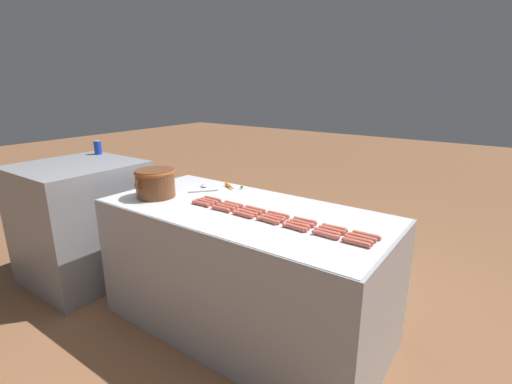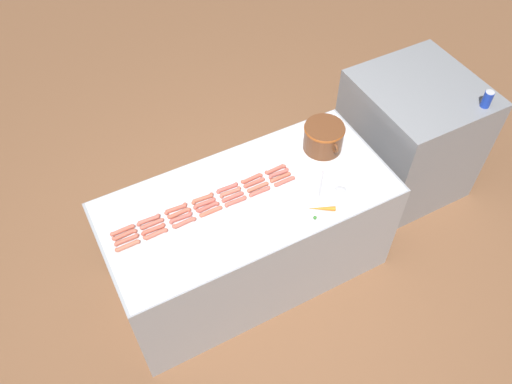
% 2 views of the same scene
% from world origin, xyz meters
% --- Properties ---
extents(ground_plane, '(20.00, 20.00, 0.00)m').
position_xyz_m(ground_plane, '(0.00, 0.00, 0.00)').
color(ground_plane, brown).
extents(griddle_counter, '(0.89, 1.91, 0.88)m').
position_xyz_m(griddle_counter, '(0.00, 0.00, 0.44)').
color(griddle_counter, '#9EA0A5').
rests_on(griddle_counter, ground_plane).
extents(back_cabinet, '(0.90, 0.86, 1.01)m').
position_xyz_m(back_cabinet, '(-0.22, 1.57, 0.50)').
color(back_cabinet, gray).
rests_on(back_cabinet, ground_plane).
extents(hot_dog_0, '(0.03, 0.16, 0.03)m').
position_xyz_m(hot_dog_0, '(-0.11, -0.79, 0.89)').
color(hot_dog_0, '#C9604B').
rests_on(hot_dog_0, griddle_counter).
extents(hot_dog_1, '(0.03, 0.16, 0.03)m').
position_xyz_m(hot_dog_1, '(-0.11, -0.63, 0.89)').
color(hot_dog_1, '#C66251').
rests_on(hot_dog_1, griddle_counter).
extents(hot_dog_2, '(0.04, 0.16, 0.03)m').
position_xyz_m(hot_dog_2, '(-0.12, -0.45, 0.89)').
color(hot_dog_2, '#C75D49').
rests_on(hot_dog_2, griddle_counter).
extents(hot_dog_3, '(0.04, 0.16, 0.03)m').
position_xyz_m(hot_dog_3, '(-0.11, -0.27, 0.89)').
color(hot_dog_3, '#C46249').
rests_on(hot_dog_3, griddle_counter).
extents(hot_dog_4, '(0.03, 0.16, 0.03)m').
position_xyz_m(hot_dog_4, '(-0.12, -0.09, 0.89)').
color(hot_dog_4, '#CD5D51').
rests_on(hot_dog_4, griddle_counter).
extents(hot_dog_5, '(0.03, 0.16, 0.03)m').
position_xyz_m(hot_dog_5, '(-0.11, 0.09, 0.89)').
color(hot_dog_5, '#CB5C48').
rests_on(hot_dog_5, griddle_counter).
extents(hot_dog_6, '(0.03, 0.16, 0.03)m').
position_xyz_m(hot_dog_6, '(-0.11, 0.26, 0.89)').
color(hot_dog_6, '#C45C4A').
rests_on(hot_dog_6, griddle_counter).
extents(hot_dog_7, '(0.03, 0.16, 0.03)m').
position_xyz_m(hot_dog_7, '(-0.08, -0.79, 0.89)').
color(hot_dog_7, '#C25E49').
rests_on(hot_dog_7, griddle_counter).
extents(hot_dog_8, '(0.03, 0.16, 0.03)m').
position_xyz_m(hot_dog_8, '(-0.07, -0.62, 0.89)').
color(hot_dog_8, '#C1604D').
rests_on(hot_dog_8, griddle_counter).
extents(hot_dog_9, '(0.03, 0.16, 0.03)m').
position_xyz_m(hot_dog_9, '(-0.07, -0.44, 0.89)').
color(hot_dog_9, '#C85E47').
rests_on(hot_dog_9, griddle_counter).
extents(hot_dog_10, '(0.03, 0.16, 0.03)m').
position_xyz_m(hot_dog_10, '(-0.07, -0.27, 0.89)').
color(hot_dog_10, '#CB5B4C').
rests_on(hot_dog_10, griddle_counter).
extents(hot_dog_11, '(0.04, 0.16, 0.03)m').
position_xyz_m(hot_dog_11, '(-0.08, -0.09, 0.89)').
color(hot_dog_11, '#CA6650').
rests_on(hot_dog_11, griddle_counter).
extents(hot_dog_12, '(0.03, 0.16, 0.03)m').
position_xyz_m(hot_dog_12, '(-0.07, 0.08, 0.89)').
color(hot_dog_12, '#BF5A48').
rests_on(hot_dog_12, griddle_counter).
extents(hot_dog_13, '(0.04, 0.16, 0.03)m').
position_xyz_m(hot_dog_13, '(-0.07, 0.26, 0.89)').
color(hot_dog_13, '#C15C51').
rests_on(hot_dog_13, griddle_counter).
extents(hot_dog_14, '(0.03, 0.16, 0.03)m').
position_xyz_m(hot_dog_14, '(-0.03, -0.79, 0.89)').
color(hot_dog_14, '#BF5E49').
rests_on(hot_dog_14, griddle_counter).
extents(hot_dog_15, '(0.03, 0.16, 0.03)m').
position_xyz_m(hot_dog_15, '(-0.03, -0.63, 0.89)').
color(hot_dog_15, '#C85B47').
rests_on(hot_dog_15, griddle_counter).
extents(hot_dog_16, '(0.03, 0.16, 0.03)m').
position_xyz_m(hot_dog_16, '(-0.04, -0.45, 0.89)').
color(hot_dog_16, '#C25D50').
rests_on(hot_dog_16, griddle_counter).
extents(hot_dog_17, '(0.04, 0.16, 0.03)m').
position_xyz_m(hot_dog_17, '(-0.03, -0.27, 0.89)').
color(hot_dog_17, '#C15A4C').
rests_on(hot_dog_17, griddle_counter).
extents(hot_dog_18, '(0.03, 0.16, 0.03)m').
position_xyz_m(hot_dog_18, '(-0.03, -0.09, 0.89)').
color(hot_dog_18, '#C65B4D').
rests_on(hot_dog_18, griddle_counter).
extents(hot_dog_19, '(0.03, 0.16, 0.03)m').
position_xyz_m(hot_dog_19, '(-0.03, 0.09, 0.89)').
color(hot_dog_19, '#C6684E').
rests_on(hot_dog_19, griddle_counter).
extents(hot_dog_20, '(0.03, 0.16, 0.03)m').
position_xyz_m(hot_dog_20, '(-0.04, 0.26, 0.89)').
color(hot_dog_20, '#C96248').
rests_on(hot_dog_20, griddle_counter).
extents(hot_dog_21, '(0.03, 0.16, 0.03)m').
position_xyz_m(hot_dog_21, '(0.01, -0.80, 0.89)').
color(hot_dog_21, '#C1684E').
rests_on(hot_dog_21, griddle_counter).
extents(hot_dog_22, '(0.03, 0.16, 0.03)m').
position_xyz_m(hot_dog_22, '(0.01, -0.63, 0.89)').
color(hot_dog_22, '#C6634E').
rests_on(hot_dog_22, griddle_counter).
extents(hot_dog_23, '(0.03, 0.16, 0.03)m').
position_xyz_m(hot_dog_23, '(0.01, -0.44, 0.89)').
color(hot_dog_23, '#C05F4D').
rests_on(hot_dog_23, griddle_counter).
extents(hot_dog_24, '(0.03, 0.16, 0.03)m').
position_xyz_m(hot_dog_24, '(0.01, -0.26, 0.89)').
color(hot_dog_24, '#CC6248').
rests_on(hot_dog_24, griddle_counter).
extents(hot_dog_25, '(0.03, 0.16, 0.03)m').
position_xyz_m(hot_dog_25, '(0.01, -0.09, 0.89)').
color(hot_dog_25, '#C55E4E').
rests_on(hot_dog_25, griddle_counter).
extents(hot_dog_26, '(0.03, 0.16, 0.03)m').
position_xyz_m(hot_dog_26, '(0.01, 0.08, 0.89)').
color(hot_dog_26, '#C55F50').
rests_on(hot_dog_26, griddle_counter).
extents(hot_dog_27, '(0.03, 0.16, 0.03)m').
position_xyz_m(hot_dog_27, '(0.01, 0.26, 0.89)').
color(hot_dog_27, '#C05E4E').
rests_on(hot_dog_27, griddle_counter).
extents(bean_pot, '(0.34, 0.28, 0.19)m').
position_xyz_m(bean_pot, '(-0.15, 0.65, 0.99)').
color(bean_pot, brown).
rests_on(bean_pot, griddle_counter).
extents(serving_spoon, '(0.23, 0.20, 0.02)m').
position_xyz_m(serving_spoon, '(0.19, 0.53, 0.88)').
color(serving_spoon, '#B7B7BC').
rests_on(serving_spoon, griddle_counter).
extents(carrot, '(0.11, 0.17, 0.03)m').
position_xyz_m(carrot, '(0.31, 0.35, 0.89)').
color(carrot, orange).
rests_on(carrot, griddle_counter).
extents(soda_can, '(0.07, 0.07, 0.13)m').
position_xyz_m(soda_can, '(0.14, 1.80, 1.07)').
color(soda_can, '#1938B2').
rests_on(soda_can, back_cabinet).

